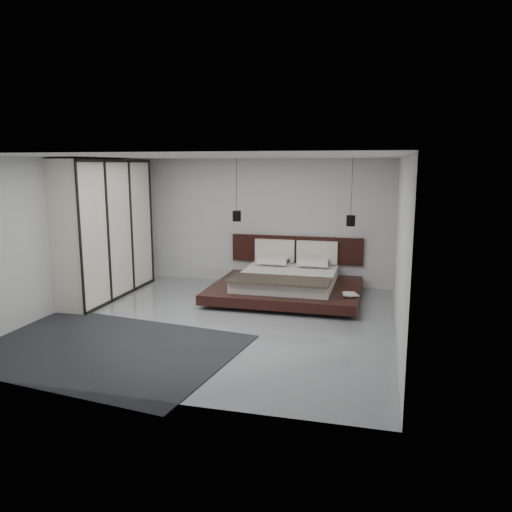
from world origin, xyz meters
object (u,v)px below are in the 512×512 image
(pendant_left, at_px, (237,216))
(wardrobe, at_px, (106,229))
(pendant_right, at_px, (351,220))
(rug, at_px, (101,349))
(bed, at_px, (287,282))
(lattice_screen, at_px, (128,225))

(pendant_left, bearing_deg, wardrobe, -151.36)
(pendant_right, relative_size, wardrobe, 0.48)
(rug, bearing_deg, wardrobe, 118.32)
(bed, height_order, pendant_right, pendant_right)
(bed, distance_m, wardrobe, 3.83)
(bed, relative_size, pendant_right, 2.15)
(pendant_left, distance_m, wardrobe, 2.72)
(pendant_left, relative_size, pendant_right, 0.98)
(bed, relative_size, rug, 0.76)
(pendant_left, bearing_deg, bed, -21.59)
(bed, bearing_deg, pendant_right, 21.59)
(lattice_screen, height_order, pendant_right, pendant_right)
(pendant_right, height_order, wardrobe, pendant_right)
(lattice_screen, xyz_separation_m, bed, (3.84, -0.55, -1.00))
(lattice_screen, xyz_separation_m, wardrobe, (0.25, -1.37, 0.08))
(pendant_left, bearing_deg, pendant_right, 0.00)
(bed, height_order, rug, bed)
(wardrobe, relative_size, rug, 0.73)
(pendant_left, distance_m, rug, 4.46)
(pendant_right, xyz_separation_m, wardrobe, (-4.79, -1.30, -0.16))
(lattice_screen, distance_m, pendant_right, 5.05)
(rug, bearing_deg, lattice_screen, 112.86)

